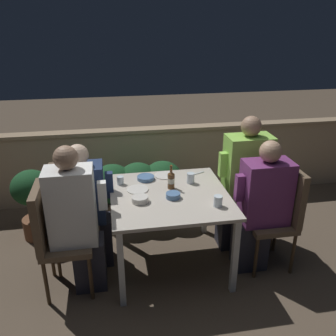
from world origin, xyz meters
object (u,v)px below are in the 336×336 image
Objects in this scene: person_navy_jumper at (87,207)px; beer_bottle at (171,180)px; chair_left_near at (53,231)px; chair_right_near at (281,209)px; potted_plant at (33,197)px; person_white_polo at (77,221)px; chair_right_far at (261,192)px; person_purple_stripe at (260,207)px; chair_left_far at (64,211)px; person_green_blouse at (243,184)px.

person_navy_jumper reaches higher than beer_bottle.
chair_right_near is at bearing 0.62° from chair_left_near.
person_navy_jumper is 1.23× the size of chair_right_near.
person_navy_jumper is at bearing -42.77° from potted_plant.
chair_right_near is (1.81, 0.02, -0.08)m from person_white_polo.
chair_right_far is (1.77, 0.38, -0.08)m from person_white_polo.
beer_bottle is (0.84, 0.30, 0.17)m from person_white_polo.
person_white_polo reaches higher than chair_right_near.
person_purple_stripe is 0.40m from chair_right_far.
person_purple_stripe reaches higher than chair_left_far.
chair_right_near and chair_right_far have the same top height.
chair_right_far is 0.72× the size of person_green_blouse.
person_navy_jumper is at bearing 168.70° from person_purple_stripe.
chair_right_far is 4.32× the size of beer_bottle.
chair_right_near is at bearing -56.43° from person_green_blouse.
chair_right_near is at bearing -15.73° from beer_bottle.
person_white_polo reaches higher than chair_right_far.
person_purple_stripe is at bearing -84.59° from person_green_blouse.
chair_right_near reaches higher than potted_plant.
chair_left_near and chair_right_near have the same top height.
potted_plant is at bearing 125.04° from chair_left_far.
chair_right_near is 2.49m from potted_plant.
person_green_blouse is at bearing 1.72° from chair_left_far.
chair_right_near is at bearing 0.69° from person_white_polo.
potted_plant is at bearing 159.97° from chair_right_near.
person_green_blouse reaches higher than person_navy_jumper.
person_purple_stripe is (1.81, 0.02, 0.04)m from chair_left_near.
beer_bottle is at bearing 164.27° from chair_right_near.
chair_right_near is (1.75, -0.31, -0.02)m from person_navy_jumper.
chair_left_far is 1.78m from person_purple_stripe.
chair_left_near is 0.22m from person_white_polo.
person_white_polo reaches higher than potted_plant.
chair_right_near is at bearing -84.00° from chair_right_far.
person_white_polo reaches higher than chair_left_near.
chair_left_near is 0.94m from potted_plant.
potted_plant is (-0.32, 0.87, -0.11)m from chair_left_near.
chair_right_near is at bearing -10.00° from person_navy_jumper.
potted_plant is at bearing 167.92° from chair_right_far.
person_white_polo is 1.61m from person_purple_stripe.
chair_right_far is 0.23m from person_green_blouse.
chair_left_near and chair_left_far have the same top height.
potted_plant is at bearing 166.80° from person_green_blouse.
beer_bottle is at bearing -174.79° from chair_right_far.
person_purple_stripe is at bearing -19.63° from beer_bottle.
person_purple_stripe is at bearing -9.99° from chair_left_far.
person_navy_jumper reaches higher than chair_right_far.
chair_right_near is 0.21m from person_purple_stripe.
beer_bottle is (-0.77, 0.27, 0.21)m from person_purple_stripe.
person_white_polo is 1.62m from person_green_blouse.
chair_left_near is at bearing -69.74° from potted_plant.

